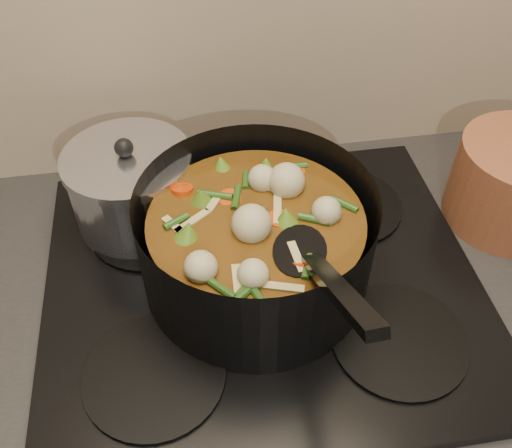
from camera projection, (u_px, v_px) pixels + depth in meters
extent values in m
cube|color=brown|center=(261.00, 433.00, 1.18)|extent=(2.60, 0.60, 0.86)
cube|color=black|center=(263.00, 299.00, 0.85)|extent=(2.64, 0.64, 0.05)
cube|color=black|center=(263.00, 285.00, 0.83)|extent=(0.62, 0.54, 0.02)
cylinder|color=black|center=(155.00, 375.00, 0.71)|extent=(0.18, 0.18, 0.01)
cylinder|color=black|center=(399.00, 340.00, 0.75)|extent=(0.18, 0.18, 0.01)
cylinder|color=black|center=(148.00, 228.00, 0.89)|extent=(0.18, 0.18, 0.01)
cylinder|color=black|center=(346.00, 205.00, 0.93)|extent=(0.18, 0.18, 0.01)
cylinder|color=black|center=(256.00, 241.00, 0.77)|extent=(0.35, 0.35, 0.16)
cylinder|color=black|center=(256.00, 275.00, 0.82)|extent=(0.31, 0.31, 0.01)
cylinder|color=#57320F|center=(256.00, 247.00, 0.78)|extent=(0.29, 0.29, 0.11)
cylinder|color=#E7490A|center=(288.00, 217.00, 0.75)|extent=(0.03, 0.03, 0.03)
cylinder|color=#E7490A|center=(278.00, 186.00, 0.79)|extent=(0.04, 0.04, 0.03)
cylinder|color=#E7490A|center=(214.00, 176.00, 0.81)|extent=(0.04, 0.04, 0.03)
cylinder|color=#E7490A|center=(211.00, 221.00, 0.74)|extent=(0.03, 0.04, 0.03)
cylinder|color=#E7490A|center=(216.00, 267.00, 0.69)|extent=(0.04, 0.04, 0.03)
cylinder|color=#E7490A|center=(270.00, 242.00, 0.72)|extent=(0.04, 0.04, 0.03)
cylinder|color=#E7490A|center=(314.00, 226.00, 0.74)|extent=(0.04, 0.04, 0.03)
cylinder|color=#E7490A|center=(306.00, 179.00, 0.80)|extent=(0.04, 0.03, 0.03)
cylinder|color=#E7490A|center=(244.00, 192.00, 0.78)|extent=(0.04, 0.04, 0.03)
cylinder|color=#E7490A|center=(190.00, 207.00, 0.76)|extent=(0.04, 0.04, 0.03)
sphere|color=tan|center=(306.00, 207.00, 0.74)|extent=(0.04, 0.04, 0.04)
sphere|color=tan|center=(256.00, 179.00, 0.78)|extent=(0.04, 0.04, 0.04)
sphere|color=tan|center=(206.00, 208.00, 0.74)|extent=(0.04, 0.04, 0.04)
sphere|color=tan|center=(240.00, 250.00, 0.69)|extent=(0.04, 0.04, 0.04)
sphere|color=tan|center=(304.00, 229.00, 0.71)|extent=(0.04, 0.04, 0.04)
sphere|color=tan|center=(284.00, 185.00, 0.77)|extent=(0.04, 0.04, 0.04)
cone|color=#588621|center=(281.00, 267.00, 0.68)|extent=(0.04, 0.04, 0.04)
cone|color=#588621|center=(319.00, 198.00, 0.76)|extent=(0.04, 0.04, 0.04)
cone|color=#588621|center=(228.00, 175.00, 0.79)|extent=(0.04, 0.04, 0.04)
cone|color=#588621|center=(192.00, 240.00, 0.71)|extent=(0.04, 0.04, 0.04)
cone|color=#588621|center=(295.00, 261.00, 0.68)|extent=(0.04, 0.04, 0.04)
cylinder|color=#2C4D16|center=(276.00, 197.00, 0.77)|extent=(0.01, 0.04, 0.01)
cylinder|color=#2C4D16|center=(239.00, 165.00, 0.81)|extent=(0.04, 0.03, 0.01)
cylinder|color=#2C4D16|center=(199.00, 194.00, 0.77)|extent=(0.04, 0.02, 0.01)
cylinder|color=#2C4D16|center=(205.00, 228.00, 0.73)|extent=(0.03, 0.04, 0.01)
cylinder|color=#2C4D16|center=(239.00, 242.00, 0.71)|extent=(0.03, 0.04, 0.01)
cylinder|color=#2C4D16|center=(289.00, 278.00, 0.67)|extent=(0.04, 0.02, 0.01)
cylinder|color=#2C4D16|center=(321.00, 236.00, 0.72)|extent=(0.04, 0.03, 0.01)
cylinder|color=#2C4D16|center=(303.00, 202.00, 0.76)|extent=(0.01, 0.04, 0.01)
cylinder|color=#2C4D16|center=(267.00, 194.00, 0.77)|extent=(0.04, 0.03, 0.01)
cylinder|color=#2C4D16|center=(220.00, 170.00, 0.81)|extent=(0.04, 0.02, 0.01)
cylinder|color=#2C4D16|center=(192.00, 206.00, 0.75)|extent=(0.03, 0.04, 0.01)
cylinder|color=#2C4D16|center=(210.00, 238.00, 0.71)|extent=(0.03, 0.04, 0.01)
cylinder|color=#2C4D16|center=(249.00, 244.00, 0.71)|extent=(0.04, 0.02, 0.01)
cylinder|color=#2C4D16|center=(310.00, 269.00, 0.68)|extent=(0.04, 0.04, 0.01)
cube|color=tan|center=(203.00, 200.00, 0.76)|extent=(0.05, 0.01, 0.00)
cube|color=tan|center=(213.00, 251.00, 0.70)|extent=(0.02, 0.05, 0.00)
cube|color=tan|center=(288.00, 257.00, 0.69)|extent=(0.04, 0.03, 0.00)
cube|color=tan|center=(314.00, 209.00, 0.75)|extent=(0.04, 0.04, 0.00)
cube|color=tan|center=(261.00, 178.00, 0.79)|extent=(0.03, 0.05, 0.00)
cube|color=tan|center=(202.00, 202.00, 0.76)|extent=(0.05, 0.02, 0.00)
cube|color=tan|center=(215.00, 252.00, 0.70)|extent=(0.01, 0.05, 0.00)
ellipsoid|color=black|center=(300.00, 252.00, 0.70)|extent=(0.09, 0.10, 0.01)
cube|color=black|center=(339.00, 291.00, 0.59)|extent=(0.03, 0.19, 0.12)
cylinder|color=silver|center=(133.00, 192.00, 0.87)|extent=(0.18, 0.18, 0.11)
cylinder|color=silver|center=(126.00, 159.00, 0.82)|extent=(0.19, 0.19, 0.01)
sphere|color=black|center=(124.00, 148.00, 0.81)|extent=(0.03, 0.03, 0.03)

